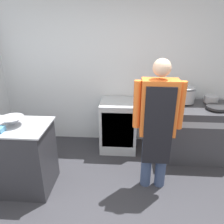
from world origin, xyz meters
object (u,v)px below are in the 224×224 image
object	(u,v)px
stock_pot	(185,94)
sauce_pot	(211,99)
person_cook	(158,120)
stove	(196,131)
saute_pan	(217,107)
mixing_bowl	(12,121)
fridge_unit	(118,125)

from	to	relation	value
stock_pot	sauce_pot	bearing A→B (deg)	0.00
person_cook	sauce_pot	distance (m)	1.39
stove	saute_pan	distance (m)	0.53
person_cook	saute_pan	size ratio (longest dim) A/B	5.73
saute_pan	sauce_pot	bearing A→B (deg)	90.00
person_cook	sauce_pot	bearing A→B (deg)	44.85
person_cook	mixing_bowl	world-z (taller)	person_cook
person_cook	mixing_bowl	distance (m)	1.80
stove	person_cook	world-z (taller)	person_cook
person_cook	sauce_pot	size ratio (longest dim) A/B	7.95
sauce_pot	stock_pot	bearing A→B (deg)	180.00
stock_pot	sauce_pot	world-z (taller)	stock_pot
stove	person_cook	bearing A→B (deg)	-132.81
stove	stock_pot	bearing A→B (deg)	149.36
stove	sauce_pot	bearing A→B (deg)	33.68
stove	fridge_unit	bearing A→B (deg)	175.08
fridge_unit	sauce_pot	bearing A→B (deg)	0.85
stove	mixing_bowl	distance (m)	2.81
person_cook	mixing_bowl	size ratio (longest dim) A/B	6.08
mixing_bowl	sauce_pot	xyz separation A→B (m)	(2.78, 1.12, -0.03)
saute_pan	sauce_pot	distance (m)	0.27
stock_pot	mixing_bowl	bearing A→B (deg)	-154.57
sauce_pot	stove	bearing A→B (deg)	-146.32
stove	mixing_bowl	bearing A→B (deg)	-159.12
mixing_bowl	sauce_pot	size ratio (longest dim) A/B	1.31
mixing_bowl	saute_pan	distance (m)	2.91
mixing_bowl	stove	bearing A→B (deg)	20.88
mixing_bowl	saute_pan	world-z (taller)	mixing_bowl
saute_pan	sauce_pot	size ratio (longest dim) A/B	1.39
stove	sauce_pot	world-z (taller)	sauce_pot
mixing_bowl	stock_pot	size ratio (longest dim) A/B	0.90
fridge_unit	mixing_bowl	world-z (taller)	mixing_bowl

